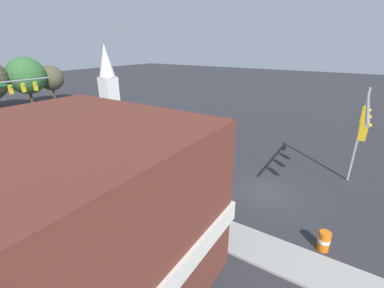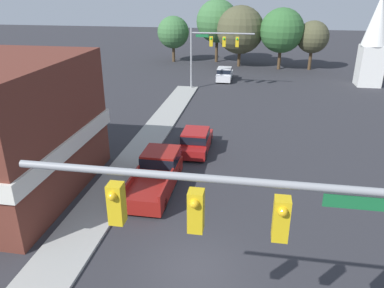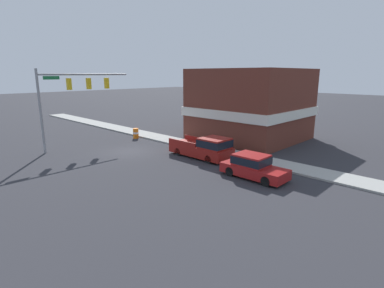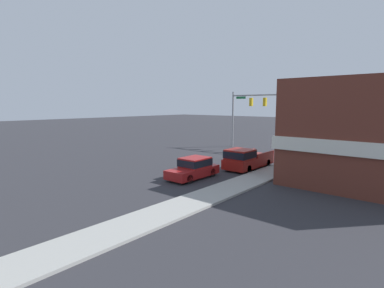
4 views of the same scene
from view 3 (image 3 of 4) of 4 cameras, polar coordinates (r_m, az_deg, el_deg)
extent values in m
plane|color=#2D2D33|center=(27.85, -11.98, -1.43)|extent=(200.00, 200.00, 0.00)
cube|color=#9E9E99|center=(31.27, -3.34, 0.57)|extent=(2.40, 60.00, 0.14)
cylinder|color=gray|center=(29.13, -26.87, 5.45)|extent=(0.22, 0.22, 7.36)
cylinder|color=gray|center=(30.69, -19.54, 12.40)|extent=(8.87, 0.18, 0.18)
cube|color=gold|center=(29.96, -22.38, 10.51)|extent=(0.36, 0.36, 1.05)
sphere|color=yellow|center=(30.14, -22.59, 11.10)|extent=(0.22, 0.22, 0.22)
cube|color=gold|center=(30.79, -19.08, 10.82)|extent=(0.36, 0.36, 1.05)
sphere|color=yellow|center=(30.96, -19.30, 11.40)|extent=(0.22, 0.22, 0.22)
cube|color=gold|center=(31.72, -15.95, 11.08)|extent=(0.36, 0.36, 1.05)
sphere|color=yellow|center=(31.88, -16.17, 11.64)|extent=(0.22, 0.22, 0.22)
cube|color=#196B38|center=(29.37, -25.23, 11.34)|extent=(1.40, 0.04, 0.30)
cylinder|color=black|center=(20.85, 16.21, -5.69)|extent=(0.22, 0.66, 0.66)
cylinder|color=black|center=(19.47, 13.88, -6.91)|extent=(0.22, 0.66, 0.66)
cylinder|color=black|center=(22.20, 9.86, -4.20)|extent=(0.22, 0.66, 0.66)
cylinder|color=black|center=(20.90, 7.27, -5.22)|extent=(0.22, 0.66, 0.66)
cube|color=maroon|center=(20.75, 11.76, -4.98)|extent=(1.89, 4.49, 0.67)
cube|color=maroon|center=(20.69, 11.22, -2.97)|extent=(1.73, 2.16, 0.75)
cube|color=black|center=(20.69, 11.22, -2.97)|extent=(1.75, 2.24, 0.52)
cylinder|color=black|center=(25.07, 6.04, -2.05)|extent=(0.22, 0.66, 0.66)
cylinder|color=black|center=(23.65, 3.19, -2.93)|extent=(0.22, 0.66, 0.66)
cylinder|color=black|center=(27.29, 0.24, -0.72)|extent=(0.22, 0.66, 0.66)
cylinder|color=black|center=(25.99, -2.66, -1.44)|extent=(0.22, 0.66, 0.66)
cube|color=maroon|center=(25.39, 1.62, -1.14)|extent=(2.12, 5.65, 0.85)
cube|color=maroon|center=(24.20, 4.34, 0.16)|extent=(2.02, 2.15, 0.83)
cube|color=black|center=(24.20, 4.34, 0.16)|extent=(2.04, 2.23, 0.58)
cube|color=maroon|center=(26.78, 1.14, 0.93)|extent=(0.12, 3.20, 0.35)
cube|color=maroon|center=(25.38, -1.94, 0.24)|extent=(0.12, 3.20, 0.35)
cylinder|color=orange|center=(33.34, -10.65, 2.01)|extent=(0.59, 0.59, 1.10)
cylinder|color=white|center=(33.33, -10.66, 2.10)|extent=(0.61, 0.61, 0.20)
cube|color=brown|center=(32.88, 11.05, 7.40)|extent=(10.20, 10.11, 7.41)
cube|color=silver|center=(32.95, 11.00, 6.26)|extent=(10.50, 10.41, 0.90)
camera|label=1|loc=(41.54, 3.93, 17.74)|focal=24.00mm
camera|label=2|loc=(37.15, -26.71, 17.80)|focal=35.00mm
camera|label=4|loc=(32.23, 56.64, 5.13)|focal=28.00mm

